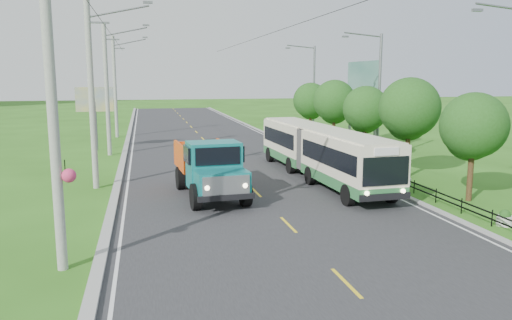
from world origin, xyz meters
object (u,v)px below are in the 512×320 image
object	(u,v)px
pole_near	(92,94)
tree_back	(311,102)
tree_fourth	(365,111)
dump_truck	(210,164)
tree_third	(409,111)
planter_mid	(348,158)
pole_nearest	(55,113)
tree_second	(473,129)
billboard_right	(363,85)
pole_far	(115,86)
tree_fifth	(334,103)
streetlight_mid	(377,93)
pole_mid	(107,89)
planter_front	(505,219)
planter_near	(405,180)
streetlight_far	(312,88)
billboard_left	(95,103)
bus	(320,149)
planter_far	(312,144)

from	to	relation	value
pole_near	tree_back	distance (m)	24.98
tree_fourth	dump_truck	size ratio (longest dim) A/B	0.76
tree_third	planter_mid	xyz separation A→B (m)	(-1.26, 5.86, -3.70)
pole_near	pole_nearest	bearing A→B (deg)	-89.89
tree_second	billboard_right	xyz separation A→B (m)	(2.44, 17.86, 1.83)
pole_far	tree_fifth	bearing A→B (deg)	-35.36
streetlight_mid	pole_nearest	bearing A→B (deg)	-138.00
dump_truck	tree_third	bearing A→B (deg)	6.65
tree_back	dump_truck	world-z (taller)	tree_back
pole_mid	dump_truck	distance (m)	16.72
pole_mid	pole_far	world-z (taller)	same
planter_mid	tree_fifth	bearing A→B (deg)	78.44
pole_far	planter_front	bearing A→B (deg)	-64.28
pole_far	streetlight_mid	bearing A→B (deg)	-45.14
tree_fourth	planter_mid	bearing A→B (deg)	-173.61
tree_fifth	planter_near	world-z (taller)	tree_fifth
streetlight_far	pole_near	bearing A→B (deg)	-134.86
tree_fourth	streetlight_far	distance (m)	13.94
streetlight_far	tree_third	bearing A→B (deg)	-92.27
pole_nearest	streetlight_far	distance (m)	36.30
streetlight_mid	billboard_left	world-z (taller)	streetlight_mid
pole_nearest	bus	xyz separation A→B (m)	(12.72, 11.74, -3.14)
dump_truck	tree_back	bearing A→B (deg)	54.34
tree_third	tree_fourth	xyz separation A→B (m)	(-0.00, 6.00, -0.40)
streetlight_far	planter_front	size ratio (longest dim) A/B	13.54
planter_mid	planter_far	xyz separation A→B (m)	(0.00, 8.00, 0.00)
pole_mid	pole_far	xyz separation A→B (m)	(0.00, 12.00, 0.00)
tree_third	pole_far	bearing A→B (deg)	126.09
tree_fourth	billboard_right	world-z (taller)	billboard_right
streetlight_mid	dump_truck	distance (m)	15.86
tree_second	tree_third	distance (m)	6.02
tree_fifth	tree_back	bearing A→B (deg)	90.00
tree_second	tree_fourth	bearing A→B (deg)	90.00
pole_far	planter_far	distance (m)	20.70
tree_third	bus	distance (m)	5.84
billboard_left	bus	distance (m)	20.80
tree_fourth	streetlight_mid	xyz separation A→B (m)	(0.79, -0.14, 1.32)
pole_near	planter_near	size ratio (longest dim) A/B	14.93
planter_front	dump_truck	world-z (taller)	dump_truck
pole_near	tree_fourth	xyz separation A→B (m)	(18.12, 5.14, -1.51)
billboard_right	dump_truck	bearing A→B (deg)	-135.91
tree_third	planter_front	size ratio (longest dim) A/B	8.96
dump_truck	tree_second	bearing A→B (deg)	-20.65
pole_near	planter_near	bearing A→B (deg)	-10.09
billboard_right	bus	xyz separation A→B (m)	(-7.82, -11.26, -3.54)
tree_fifth	billboard_right	bearing A→B (deg)	-3.30
pole_near	billboard_right	distance (m)	23.32
planter_front	dump_truck	xyz separation A→B (m)	(-11.07, 7.69, 1.36)
tree_back	dump_truck	xyz separation A→B (m)	(-12.33, -20.45, -2.00)
tree_third	tree_back	xyz separation A→B (m)	(-0.00, 18.00, -0.33)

